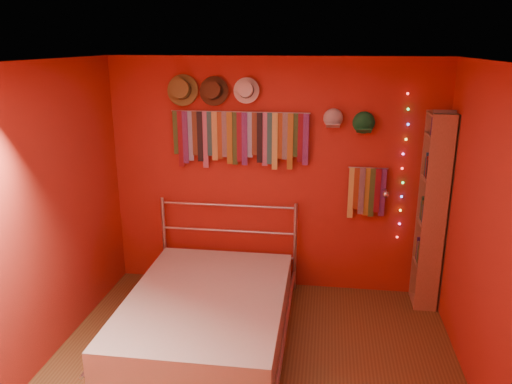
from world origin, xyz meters
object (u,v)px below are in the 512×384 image
at_px(tie_rack, 239,136).
at_px(bookshelf, 436,212).
at_px(reading_lamp, 386,193).
at_px(bed, 207,314).

height_order(tie_rack, bookshelf, bookshelf).
bearing_deg(bookshelf, reading_lamp, 179.42).
xyz_separation_m(tie_rack, bed, (-0.13, -1.08, -1.46)).
height_order(reading_lamp, bed, reading_lamp).
xyz_separation_m(tie_rack, reading_lamp, (1.50, -0.15, -0.51)).
xyz_separation_m(bookshelf, bed, (-2.14, -0.92, -0.79)).
bearing_deg(bed, bookshelf, 23.11).
bearing_deg(bookshelf, tie_rack, 175.60).
xyz_separation_m(reading_lamp, bed, (-1.63, -0.93, -0.95)).
relative_size(tie_rack, reading_lamp, 5.26).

